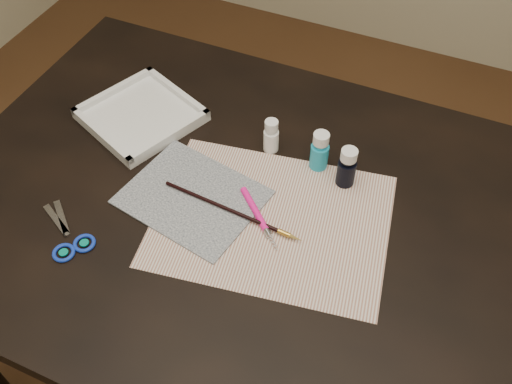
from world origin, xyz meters
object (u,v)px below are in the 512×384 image
at_px(palette_tray, 141,114).
at_px(scissors, 61,230).
at_px(paint_bottle_navy, 347,167).
at_px(paper, 272,220).
at_px(paint_bottle_white, 271,136).
at_px(paint_bottle_cyan, 320,151).
at_px(canvas, 192,197).

bearing_deg(palette_tray, scissors, -85.70).
relative_size(paint_bottle_navy, palette_tray, 0.42).
height_order(paper, paint_bottle_white, paint_bottle_white).
height_order(paint_bottle_cyan, palette_tray, paint_bottle_cyan).
distance_m(paper, paint_bottle_white, 0.20).
relative_size(canvas, paint_bottle_white, 3.30).
relative_size(paint_bottle_white, scissors, 0.48).
relative_size(canvas, paint_bottle_cyan, 2.85).
distance_m(paint_bottle_navy, palette_tray, 0.48).
xyz_separation_m(paint_bottle_white, paint_bottle_cyan, (0.11, -0.01, 0.01)).
height_order(paint_bottle_white, paint_bottle_navy, paint_bottle_navy).
bearing_deg(paint_bottle_navy, paint_bottle_white, 170.84).
distance_m(paint_bottle_white, paint_bottle_navy, 0.18).
relative_size(paper, paint_bottle_navy, 4.85).
distance_m(canvas, paint_bottle_cyan, 0.28).
height_order(paint_bottle_navy, scissors, paint_bottle_navy).
distance_m(paper, paint_bottle_cyan, 0.18).
height_order(paint_bottle_cyan, scissors, paint_bottle_cyan).
xyz_separation_m(canvas, paint_bottle_white, (0.09, 0.19, 0.04)).
bearing_deg(paper, canvas, -175.64).
bearing_deg(canvas, palette_tray, 143.26).
height_order(paint_bottle_navy, palette_tray, paint_bottle_navy).
xyz_separation_m(paper, paint_bottle_white, (-0.08, 0.18, 0.04)).
height_order(canvas, paint_bottle_navy, paint_bottle_navy).
height_order(scissors, palette_tray, palette_tray).
relative_size(paper, paint_bottle_white, 5.66).
bearing_deg(scissors, paint_bottle_navy, -116.46).
xyz_separation_m(paint_bottle_white, palette_tray, (-0.31, -0.03, -0.03)).
distance_m(scissors, palette_tray, 0.34).
bearing_deg(paint_bottle_cyan, scissors, -137.40).
relative_size(scissors, palette_tray, 0.74).
height_order(paper, canvas, canvas).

